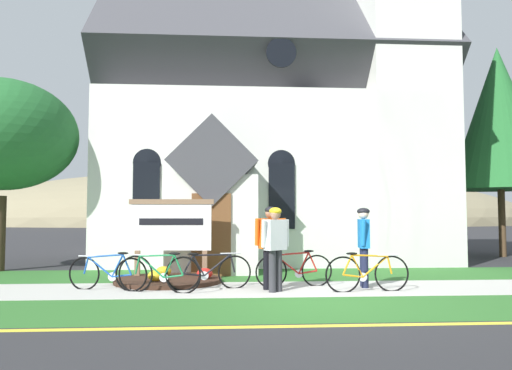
{
  "coord_description": "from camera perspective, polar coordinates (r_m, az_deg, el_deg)",
  "views": [
    {
      "loc": [
        -1.7,
        -8.79,
        1.54
      ],
      "look_at": [
        -0.86,
        3.68,
        2.31
      ],
      "focal_mm": 34.77,
      "sensor_mm": 36.0,
      "label": 1
    }
  ],
  "objects": [
    {
      "name": "roadside_conifer",
      "position": [
        21.03,
        26.16,
        6.93
      ],
      "size": [
        3.76,
        3.76,
        7.95
      ],
      "color": "#4C3823",
      "rests_on": "ground"
    },
    {
      "name": "bicycle_green",
      "position": [
        10.23,
        -11.06,
        -9.94
      ],
      "size": [
        1.71,
        0.5,
        0.82
      ],
      "color": "black",
      "rests_on": "ground"
    },
    {
      "name": "distant_hill",
      "position": [
        87.26,
        -1.64,
        -4.52
      ],
      "size": [
        102.72,
        53.54,
        18.56
      ],
      "primitive_type": "ellipsoid",
      "color": "#847A5B",
      "rests_on": "ground"
    },
    {
      "name": "cyclist_in_yellow_jersey",
      "position": [
        10.05,
        2.25,
        -6.59
      ],
      "size": [
        0.59,
        0.48,
        1.7
      ],
      "color": "#2D2D33",
      "rests_on": "ground"
    },
    {
      "name": "ground",
      "position": [
        13.0,
        3.75,
        -10.31
      ],
      "size": [
        140.0,
        140.0,
        0.0
      ],
      "primitive_type": "plane",
      "color": "#2B2B2D"
    },
    {
      "name": "cyclist_in_blue_jersey",
      "position": [
        10.38,
        1.69,
        -6.39
      ],
      "size": [
        0.66,
        0.36,
        1.73
      ],
      "color": "black",
      "rests_on": "ground"
    },
    {
      "name": "cyclist_in_red_jersey",
      "position": [
        10.94,
        12.29,
        -6.25
      ],
      "size": [
        0.3,
        0.73,
        1.7
      ],
      "color": "#191E38",
      "rests_on": "ground"
    },
    {
      "name": "curb_paint_stripe",
      "position": [
        7.3,
        10.15,
        -15.62
      ],
      "size": [
        28.0,
        0.16,
        0.01
      ],
      "primitive_type": "cube",
      "color": "yellow",
      "rests_on": "ground"
    },
    {
      "name": "grass_verge",
      "position": [
        8.51,
        8.02,
        -13.88
      ],
      "size": [
        32.0,
        2.24,
        0.01
      ],
      "primitive_type": "cube",
      "color": "#2D6628",
      "rests_on": "ground"
    },
    {
      "name": "bicycle_white",
      "position": [
        10.51,
        -5.43,
        -9.89
      ],
      "size": [
        1.76,
        0.37,
        0.78
      ],
      "color": "black",
      "rests_on": "ground"
    },
    {
      "name": "church_lawn",
      "position": [
        13.08,
        3.73,
        -10.25
      ],
      "size": [
        24.0,
        2.79,
        0.01
      ],
      "primitive_type": "cube",
      "color": "#2D6628",
      "rests_on": "ground"
    },
    {
      "name": "bicycle_blue",
      "position": [
        10.79,
        -16.67,
        -9.64
      ],
      "size": [
        1.7,
        0.47,
        0.81
      ],
      "color": "black",
      "rests_on": "ground"
    },
    {
      "name": "yard_deciduous_tree",
      "position": [
        15.69,
        -27.14,
        5.12
      ],
      "size": [
        4.08,
        4.08,
        5.36
      ],
      "color": "#3D2D1E",
      "rests_on": "ground"
    },
    {
      "name": "sidewalk_slab",
      "position": [
        10.65,
        5.53,
        -11.79
      ],
      "size": [
        32.0,
        2.17,
        0.01
      ],
      "primitive_type": "cube",
      "color": "#B7B5AD",
      "rests_on": "ground"
    },
    {
      "name": "bicycle_silver",
      "position": [
        10.39,
        12.67,
        -9.84
      ],
      "size": [
        1.77,
        0.2,
        0.82
      ],
      "color": "black",
      "rests_on": "ground"
    },
    {
      "name": "church_sign",
      "position": [
        12.16,
        -9.71,
        -4.8
      ],
      "size": [
        2.05,
        0.27,
        1.93
      ],
      "color": "#7F6047",
      "rests_on": "ground"
    },
    {
      "name": "church_building",
      "position": [
        19.44,
        2.06,
        6.31
      ],
      "size": [
        11.57,
        12.01,
        12.89
      ],
      "color": "silver",
      "rests_on": "ground"
    },
    {
      "name": "bicycle_red",
      "position": [
        10.89,
        4.47,
        -9.71
      ],
      "size": [
        1.71,
        0.27,
        0.8
      ],
      "color": "black",
      "rests_on": "ground"
    },
    {
      "name": "flower_bed",
      "position": [
        11.67,
        -9.96,
        -10.68
      ],
      "size": [
        2.44,
        2.44,
        0.34
      ],
      "color": "#382319",
      "rests_on": "ground"
    }
  ]
}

